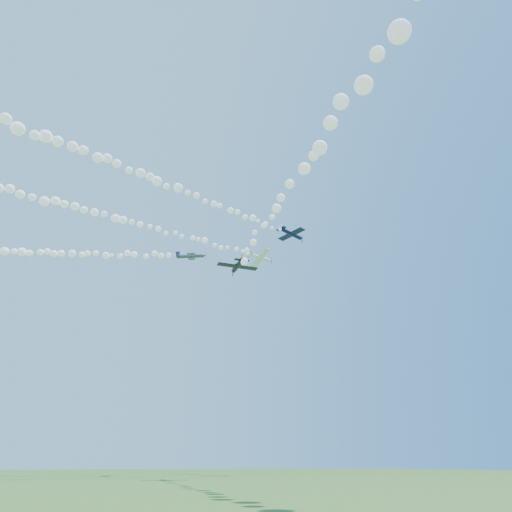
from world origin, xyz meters
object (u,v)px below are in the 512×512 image
object	(u,v)px
plane_white	(260,258)
plane_grey	(191,256)
plane_black	(237,266)
plane_navy	(291,234)

from	to	relation	value
plane_white	plane_grey	bearing A→B (deg)	-166.47
plane_grey	plane_white	bearing A→B (deg)	40.94
plane_grey	plane_black	xyz separation A→B (m)	(3.31, -25.38, -12.87)
plane_white	plane_grey	world-z (taller)	plane_white
plane_white	plane_black	size ratio (longest dim) A/B	1.13
plane_grey	plane_black	distance (m)	28.65
plane_grey	plane_navy	bearing A→B (deg)	-3.63
plane_navy	plane_black	xyz separation A→B (m)	(-19.35, -17.35, -19.23)
plane_navy	plane_grey	distance (m)	24.87
plane_navy	plane_black	size ratio (longest dim) A/B	1.15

